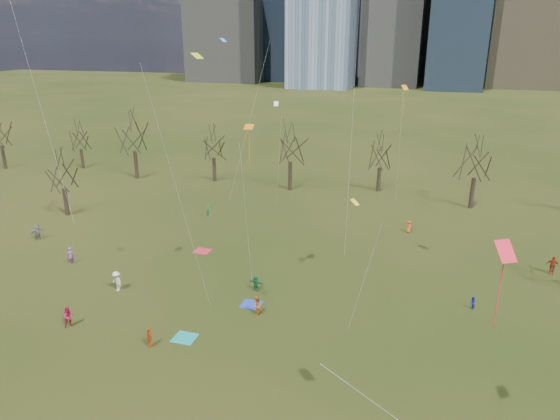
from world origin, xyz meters
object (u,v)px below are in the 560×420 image
(blanket_crimson, at_px, (202,251))
(person_2, at_px, (69,317))
(blanket_navy, at_px, (251,304))
(person_4, at_px, (149,338))
(blanket_teal, at_px, (185,338))

(blanket_crimson, height_order, person_2, person_2)
(blanket_navy, distance_m, person_4, 8.93)
(blanket_teal, distance_m, person_2, 8.99)
(blanket_teal, relative_size, blanket_navy, 1.00)
(blanket_crimson, bearing_deg, blanket_navy, -45.70)
(blanket_navy, xyz_separation_m, person_4, (-4.77, -7.52, 0.72))
(blanket_navy, bearing_deg, person_4, -122.40)
(blanket_teal, distance_m, blanket_navy, 6.55)
(blanket_teal, height_order, blanket_crimson, same)
(person_4, bearing_deg, blanket_teal, -87.75)
(person_2, bearing_deg, person_4, -62.45)
(blanket_navy, bearing_deg, blanket_teal, -116.93)
(blanket_teal, relative_size, person_4, 1.09)
(person_2, distance_m, person_4, 7.10)
(person_2, height_order, person_4, person_2)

